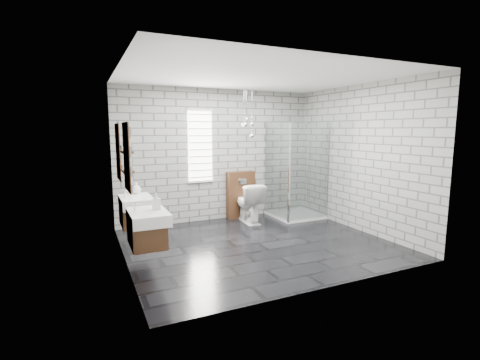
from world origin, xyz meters
TOP-DOWN VIEW (x-y plane):
  - floor at (0.00, 0.00)m, footprint 4.20×3.60m
  - ceiling at (0.00, 0.00)m, footprint 4.20×3.60m
  - wall_back at (0.00, 1.81)m, footprint 4.20×0.02m
  - wall_front at (0.00, -1.81)m, footprint 4.20×0.02m
  - wall_left at (-2.11, 0.00)m, footprint 0.02×3.60m
  - wall_right at (2.11, 0.00)m, footprint 0.02×3.60m
  - vanity_left at (-1.91, -0.53)m, footprint 0.47×0.70m
  - vanity_right at (-1.91, 0.51)m, footprint 0.47×0.70m
  - shelf_lower at (-2.03, -0.05)m, footprint 0.14×0.30m
  - shelf_upper at (-2.03, -0.05)m, footprint 0.14×0.30m
  - window at (-0.40, 1.78)m, footprint 0.56×0.05m
  - cistern_panel at (0.46, 1.70)m, footprint 0.60×0.20m
  - flush_plate at (0.46, 1.60)m, footprint 0.18×0.01m
  - shower_enclosure at (1.50, 1.18)m, footprint 1.00×1.00m
  - pendant_cluster at (0.46, 1.35)m, footprint 0.30×0.24m
  - toilet at (0.46, 1.29)m, footprint 0.50×0.82m
  - soap_bottle_a at (-1.74, -0.47)m, footprint 0.10×0.10m
  - soap_bottle_b at (-1.82, 0.79)m, footprint 0.17×0.17m
  - soap_bottle_c at (-2.02, -0.07)m, footprint 0.11×0.11m
  - vase at (-2.02, 0.00)m, footprint 0.10×0.10m

SIDE VIEW (x-z plane):
  - floor at x=0.00m, z-range -0.02..0.00m
  - toilet at x=0.46m, z-range 0.00..0.81m
  - cistern_panel at x=0.46m, z-range 0.00..1.00m
  - shower_enclosure at x=1.50m, z-range -0.51..1.52m
  - vanity_left at x=-1.91m, z-range -0.03..1.54m
  - vanity_right at x=-1.91m, z-range -0.03..1.54m
  - flush_plate at x=0.46m, z-range 0.74..0.86m
  - soap_bottle_b at x=-1.82m, z-range 0.85..1.04m
  - soap_bottle_a at x=-1.74m, z-range 0.85..1.07m
  - shelf_lower at x=-2.03m, z-range 1.31..1.33m
  - wall_back at x=0.00m, z-range 0.00..2.70m
  - wall_front at x=0.00m, z-range 0.00..2.70m
  - wall_left at x=-2.11m, z-range 0.00..2.70m
  - wall_right at x=2.11m, z-range 0.00..2.70m
  - soap_bottle_c at x=-2.02m, z-range 1.33..1.56m
  - window at x=-0.40m, z-range 0.81..2.29m
  - shelf_upper at x=-2.03m, z-range 1.57..1.59m
  - vase at x=-2.02m, z-range 1.59..1.70m
  - pendant_cluster at x=0.46m, z-range 1.48..2.46m
  - ceiling at x=0.00m, z-range 2.70..2.72m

